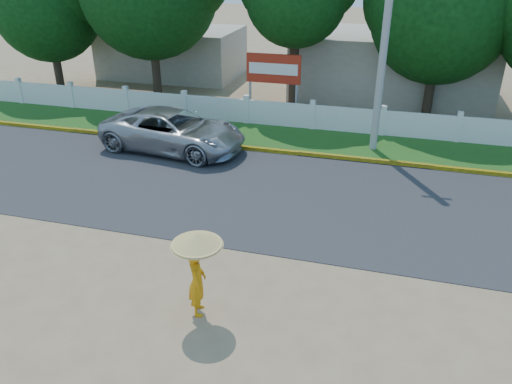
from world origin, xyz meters
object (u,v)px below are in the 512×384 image
at_px(monk_with_parasol, 197,262).
at_px(billboard, 273,72).
at_px(utility_pole, 385,39).
at_px(vehicle, 173,131).

relative_size(monk_with_parasol, billboard, 0.68).
distance_m(utility_pole, billboard, 5.95).
bearing_deg(monk_with_parasol, vehicle, 117.01).
bearing_deg(vehicle, utility_pole, -67.42).
bearing_deg(monk_with_parasol, utility_pole, 74.53).
bearing_deg(billboard, monk_with_parasol, -82.85).
height_order(vehicle, billboard, billboard).
relative_size(utility_pole, billboard, 2.88).
relative_size(vehicle, billboard, 1.93).
distance_m(monk_with_parasol, billboard, 14.00).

